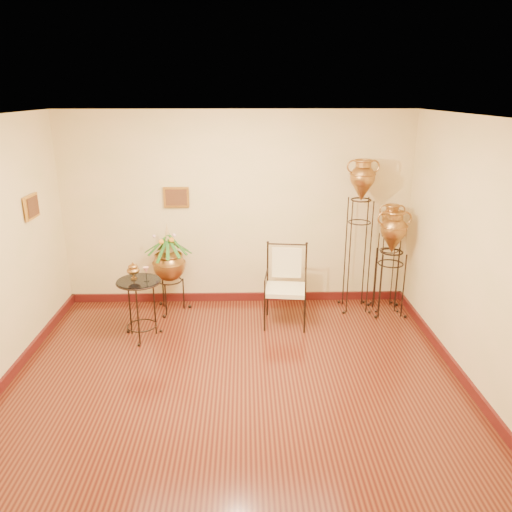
{
  "coord_description": "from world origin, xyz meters",
  "views": [
    {
      "loc": [
        0.11,
        -4.51,
        3.03
      ],
      "look_at": [
        0.25,
        1.3,
        1.1
      ],
      "focal_mm": 35.0,
      "sensor_mm": 36.0,
      "label": 1
    }
  ],
  "objects_px": {
    "planter_urn": "(169,262)",
    "side_table": "(141,308)",
    "amphora_tall": "(359,235)",
    "armchair": "(286,287)",
    "amphora_mid": "(388,257)"
  },
  "relations": [
    {
      "from": "planter_urn",
      "to": "side_table",
      "type": "relative_size",
      "value": 1.34
    },
    {
      "from": "amphora_tall",
      "to": "armchair",
      "type": "bearing_deg",
      "value": -155.44
    },
    {
      "from": "planter_urn",
      "to": "side_table",
      "type": "distance_m",
      "value": 0.93
    },
    {
      "from": "amphora_tall",
      "to": "planter_urn",
      "type": "distance_m",
      "value": 2.69
    },
    {
      "from": "armchair",
      "to": "side_table",
      "type": "relative_size",
      "value": 1.09
    },
    {
      "from": "amphora_tall",
      "to": "planter_urn",
      "type": "bearing_deg",
      "value": -180.0
    },
    {
      "from": "armchair",
      "to": "side_table",
      "type": "bearing_deg",
      "value": -162.52
    },
    {
      "from": "amphora_mid",
      "to": "side_table",
      "type": "distance_m",
      "value": 3.49
    },
    {
      "from": "amphora_tall",
      "to": "side_table",
      "type": "distance_m",
      "value": 3.12
    },
    {
      "from": "amphora_mid",
      "to": "side_table",
      "type": "bearing_deg",
      "value": -166.16
    },
    {
      "from": "planter_urn",
      "to": "armchair",
      "type": "height_order",
      "value": "planter_urn"
    },
    {
      "from": "amphora_mid",
      "to": "armchair",
      "type": "height_order",
      "value": "amphora_mid"
    },
    {
      "from": "amphora_tall",
      "to": "amphora_mid",
      "type": "height_order",
      "value": "amphora_tall"
    },
    {
      "from": "amphora_tall",
      "to": "amphora_mid",
      "type": "xyz_separation_m",
      "value": [
        0.44,
        0.0,
        -0.33
      ]
    },
    {
      "from": "amphora_mid",
      "to": "armchair",
      "type": "distance_m",
      "value": 1.59
    }
  ]
}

